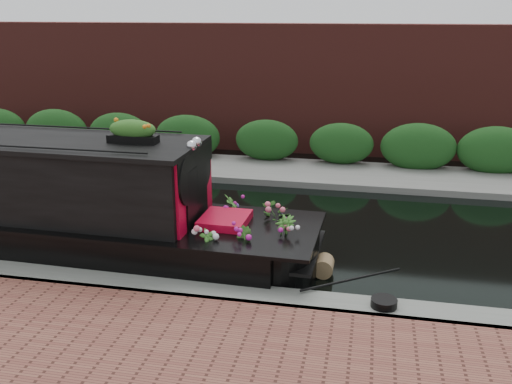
# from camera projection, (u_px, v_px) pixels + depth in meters

# --- Properties ---
(ground) EXTENTS (80.00, 80.00, 0.00)m
(ground) POSITION_uv_depth(u_px,v_px,m) (216.00, 225.00, 12.24)
(ground) COLOR black
(ground) RESTS_ON ground
(near_bank_coping) EXTENTS (40.00, 0.60, 0.50)m
(near_bank_coping) POSITION_uv_depth(u_px,v_px,m) (161.00, 298.00, 9.17)
(near_bank_coping) COLOR slate
(near_bank_coping) RESTS_ON ground
(far_bank_path) EXTENTS (40.00, 2.40, 0.34)m
(far_bank_path) POSITION_uv_depth(u_px,v_px,m) (256.00, 173.00, 16.15)
(far_bank_path) COLOR slate
(far_bank_path) RESTS_ON ground
(far_hedge) EXTENTS (40.00, 1.10, 2.80)m
(far_hedge) POSITION_uv_depth(u_px,v_px,m) (262.00, 165.00, 16.99)
(far_hedge) COLOR #184216
(far_hedge) RESTS_ON ground
(far_brick_wall) EXTENTS (40.00, 1.00, 8.00)m
(far_brick_wall) POSITION_uv_depth(u_px,v_px,m) (274.00, 148.00, 18.95)
(far_brick_wall) COLOR #54211C
(far_brick_wall) RESTS_ON ground
(rope_fender) EXTENTS (0.34, 0.41, 0.34)m
(rope_fender) POSITION_uv_depth(u_px,v_px,m) (324.00, 266.00, 9.93)
(rope_fender) COLOR olive
(rope_fender) RESTS_ON ground
(coiled_mooring_rope) EXTENTS (0.39, 0.39, 0.12)m
(coiled_mooring_rope) POSITION_uv_depth(u_px,v_px,m) (384.00, 303.00, 8.40)
(coiled_mooring_rope) COLOR black
(coiled_mooring_rope) RESTS_ON near_bank_coping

